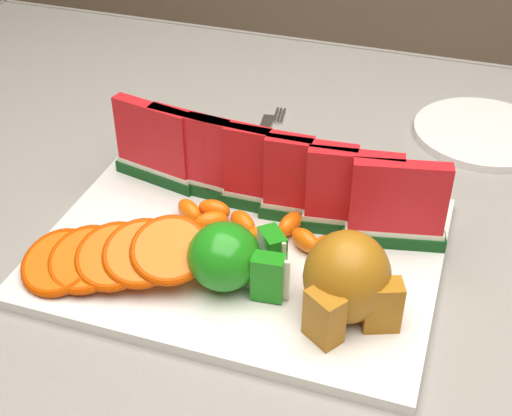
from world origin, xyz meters
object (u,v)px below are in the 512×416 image
platter (242,249)px  pear_cluster (348,281)px  apple_cluster (232,258)px  fork (261,145)px  side_plate (483,133)px

platter → pear_cluster: size_ratio=3.77×
platter → apple_cluster: 0.07m
platter → fork: 0.21m
platter → apple_cluster: (0.01, -0.06, 0.04)m
platter → pear_cluster: bearing=-26.9°
pear_cluster → fork: size_ratio=0.54×
side_plate → fork: size_ratio=1.12×
apple_cluster → pear_cluster: 0.11m
pear_cluster → apple_cluster: bearing=178.1°
fork → side_plate: bearing=23.7°
platter → apple_cluster: bearing=-79.2°
platter → fork: size_ratio=2.05×
apple_cluster → side_plate: size_ratio=0.50×
apple_cluster → fork: 0.28m
platter → apple_cluster: apple_cluster is taller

